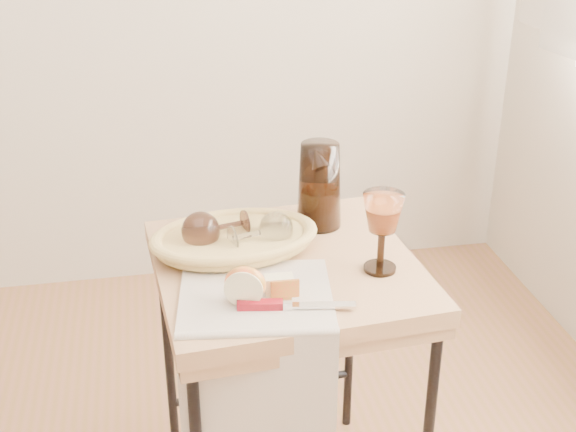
{
  "coord_description": "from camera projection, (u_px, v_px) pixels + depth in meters",
  "views": [
    {
      "loc": [
        0.41,
        -0.93,
        1.54
      ],
      "look_at": [
        0.69,
        0.51,
        0.84
      ],
      "focal_mm": 48.08,
      "sensor_mm": 36.0,
      "label": 1
    }
  ],
  "objects": [
    {
      "name": "apple_half",
      "position": [
        245.0,
        284.0,
        1.52
      ],
      "size": [
        0.09,
        0.07,
        0.08
      ],
      "primitive_type": "ellipsoid",
      "rotation": [
        0.0,
        0.0,
        -0.29
      ],
      "color": "red",
      "rests_on": "tea_towel"
    },
    {
      "name": "tea_towel",
      "position": [
        256.0,
        295.0,
        1.56
      ],
      "size": [
        0.34,
        0.31,
        0.01
      ],
      "primitive_type": "cube",
      "rotation": [
        0.0,
        0.0,
        -0.13
      ],
      "color": "beige",
      "rests_on": "side_table"
    },
    {
      "name": "pitcher",
      "position": [
        319.0,
        185.0,
        1.81
      ],
      "size": [
        0.21,
        0.26,
        0.25
      ],
      "primitive_type": null,
      "rotation": [
        0.0,
        0.0,
        0.33
      ],
      "color": "black",
      "rests_on": "side_table"
    },
    {
      "name": "wine_goblet",
      "position": [
        382.0,
        232.0,
        1.62
      ],
      "size": [
        0.1,
        0.1,
        0.18
      ],
      "primitive_type": null,
      "rotation": [
        0.0,
        0.0,
        0.19
      ],
      "color": "white",
      "rests_on": "side_table"
    },
    {
      "name": "bread_basket",
      "position": [
        235.0,
        242.0,
        1.72
      ],
      "size": [
        0.36,
        0.27,
        0.05
      ],
      "primitive_type": null,
      "rotation": [
        0.0,
        0.0,
        0.11
      ],
      "color": "#B1854C",
      "rests_on": "side_table"
    },
    {
      "name": "table_knife",
      "position": [
        292.0,
        304.0,
        1.51
      ],
      "size": [
        0.23,
        0.06,
        0.02
      ],
      "primitive_type": null,
      "rotation": [
        0.0,
        0.0,
        -0.16
      ],
      "color": "silver",
      "rests_on": "tea_towel"
    },
    {
      "name": "apple_wedge",
      "position": [
        279.0,
        285.0,
        1.55
      ],
      "size": [
        0.06,
        0.03,
        0.04
      ],
      "primitive_type": "cube",
      "rotation": [
        0.0,
        0.0,
        -0.04
      ],
      "color": "beige",
      "rests_on": "tea_towel"
    },
    {
      "name": "goblet_lying_a",
      "position": [
        220.0,
        227.0,
        1.72
      ],
      "size": [
        0.16,
        0.12,
        0.09
      ],
      "primitive_type": null,
      "rotation": [
        0.0,
        0.0,
        3.38
      ],
      "color": "#51352E",
      "rests_on": "bread_basket"
    },
    {
      "name": "goblet_lying_b",
      "position": [
        258.0,
        233.0,
        1.7
      ],
      "size": [
        0.14,
        0.11,
        0.08
      ],
      "primitive_type": null,
      "rotation": [
        0.0,
        0.0,
        0.28
      ],
      "color": "white",
      "rests_on": "bread_basket"
    },
    {
      "name": "side_table",
      "position": [
        286.0,
        392.0,
        1.85
      ],
      "size": [
        0.61,
        0.61,
        0.72
      ],
      "primitive_type": null,
      "rotation": [
        0.0,
        0.0,
        0.08
      ],
      "color": "brown",
      "rests_on": "floor"
    }
  ]
}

